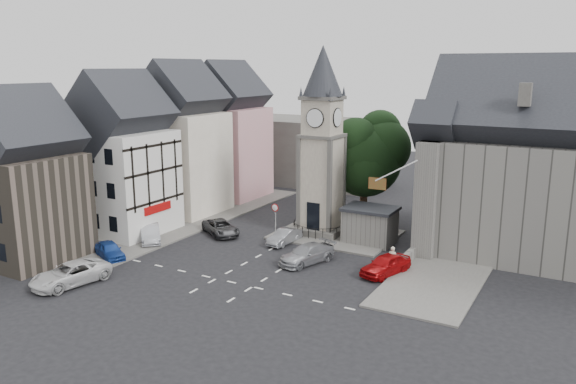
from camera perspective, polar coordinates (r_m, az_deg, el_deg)
The scene contains 25 objects.
ground at distance 43.44m, azimuth -1.34°, elevation -6.85°, with size 120.00×120.00×0.00m, color black.
pavement_west at distance 54.98m, azimuth -9.38°, elevation -2.73°, with size 6.00×30.00×0.14m, color #595651.
pavement_east at distance 46.39m, azimuth 16.85°, elevation -6.03°, with size 6.00×26.00×0.14m, color #595651.
central_island at distance 49.50m, azimuth 4.91°, elevation -4.33°, with size 10.00×8.00×0.16m, color #595651.
road_markings at distance 39.11m, azimuth -5.51°, elevation -9.16°, with size 20.00×8.00×0.01m, color silver.
clock_tower at distance 48.40m, azimuth 3.46°, elevation 5.06°, with size 4.86×4.86×16.25m.
stone_shelter at distance 47.43m, azimuth 8.32°, elevation -3.33°, with size 4.30×3.30×3.08m.
town_tree at distance 52.31m, azimuth 7.84°, elevation 4.27°, with size 7.20×7.20×10.80m.
warning_sign_post at distance 48.87m, azimuth -1.33°, elevation -2.14°, with size 0.70×0.19×2.85m.
terrace_pink at distance 63.33m, azimuth -6.07°, elevation 5.40°, with size 8.10×7.60×12.80m.
terrace_cream at distance 57.06m, azimuth -10.73°, elevation 4.46°, with size 8.10×7.60×12.80m.
terrace_tudor at distance 51.34m, azimuth -16.44°, elevation 2.82°, with size 8.10×7.60×12.00m.
building_sw_stone at distance 47.01m, azimuth -25.50°, elevation 0.18°, with size 8.60×7.60×10.40m.
backdrop_west at distance 72.02m, azimuth 1.82°, elevation 4.27°, with size 20.00×10.00×8.00m, color #4C4944.
east_building at distance 47.21m, azimuth 22.39°, elevation 1.64°, with size 14.40×11.40×12.60m.
east_boundary_wall at distance 48.75m, azimuth 14.19°, elevation -4.50°, with size 0.40×16.00×0.90m, color slate.
flagpole at distance 41.94m, azimuth 10.90°, elevation 2.12°, with size 3.68×0.10×2.74m.
car_west_blue at distance 45.63m, azimuth -17.66°, elevation -5.65°, with size 1.51×3.75×1.28m, color navy.
car_west_silver at distance 48.91m, azimuth -13.82°, elevation -4.09°, with size 1.51×4.33×1.43m, color #B2B4BA.
car_west_grey at distance 49.80m, azimuth -6.86°, elevation -3.59°, with size 2.14×4.64×1.29m, color #303133.
car_island_silver at distance 46.95m, azimuth -0.38°, elevation -4.56°, with size 1.29×3.69×1.22m, color gray.
car_island_east at distance 42.47m, azimuth 1.92°, elevation -6.32°, with size 1.94×4.78×1.39m, color #93959B.
car_east_red at distance 40.75m, azimuth 9.89°, elevation -7.29°, with size 1.73×4.29×1.46m, color #A0080B.
van_sw_white at distance 41.14m, azimuth -21.24°, elevation -7.78°, with size 2.47×5.36×1.49m, color silver.
pedestrian at distance 41.43m, azimuth 10.56°, elevation -6.69°, with size 0.68×0.45×1.86m, color beige.
Camera 1 is at (20.96, -35.17, 14.51)m, focal length 35.00 mm.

